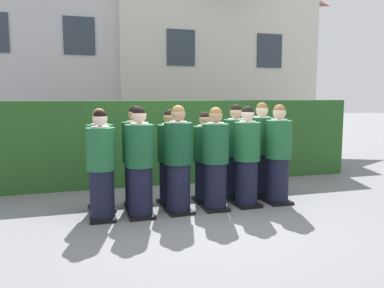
{
  "coord_description": "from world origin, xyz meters",
  "views": [
    {
      "loc": [
        -1.83,
        -5.8,
        1.83
      ],
      "look_at": [
        0.0,
        0.25,
        1.05
      ],
      "focal_mm": 36.43,
      "sensor_mm": 36.0,
      "label": 1
    }
  ],
  "objects": [
    {
      "name": "ground_plane",
      "position": [
        0.0,
        0.0,
        0.0
      ],
      "size": [
        60.0,
        60.0,
        0.0
      ],
      "primitive_type": "plane",
      "color": "slate"
    },
    {
      "name": "student_front_row_0",
      "position": [
        -1.47,
        -0.02,
        0.78
      ],
      "size": [
        0.43,
        0.52,
        1.63
      ],
      "color": "black",
      "rests_on": "ground"
    },
    {
      "name": "student_front_row_1",
      "position": [
        -0.91,
        -0.04,
        0.8
      ],
      "size": [
        0.44,
        0.52,
        1.68
      ],
      "color": "black",
      "rests_on": "ground"
    },
    {
      "name": "student_front_row_2",
      "position": [
        -0.3,
        0.0,
        0.81
      ],
      "size": [
        0.44,
        0.52,
        1.69
      ],
      "color": "black",
      "rests_on": "ground"
    },
    {
      "name": "student_front_row_3",
      "position": [
        0.32,
        -0.0,
        0.79
      ],
      "size": [
        0.43,
        0.49,
        1.66
      ],
      "color": "black",
      "rests_on": "ground"
    },
    {
      "name": "student_front_row_4",
      "position": [
        0.89,
        0.04,
        0.8
      ],
      "size": [
        0.43,
        0.49,
        1.67
      ],
      "color": "black",
      "rests_on": "ground"
    },
    {
      "name": "student_front_row_5",
      "position": [
        1.48,
        0.06,
        0.81
      ],
      "size": [
        0.44,
        0.49,
        1.69
      ],
      "color": "black",
      "rests_on": "ground"
    },
    {
      "name": "student_rear_row_0",
      "position": [
        -1.46,
        0.47,
        0.78
      ],
      "size": [
        0.43,
        0.54,
        1.64
      ],
      "color": "black",
      "rests_on": "ground"
    },
    {
      "name": "student_rear_row_1",
      "position": [
        -0.89,
        0.46,
        0.8
      ],
      "size": [
        0.44,
        0.5,
        1.68
      ],
      "color": "black",
      "rests_on": "ground"
    },
    {
      "name": "student_rear_row_2",
      "position": [
        -0.32,
        0.49,
        0.77
      ],
      "size": [
        0.42,
        0.52,
        1.61
      ],
      "color": "black",
      "rests_on": "ground"
    },
    {
      "name": "student_rear_row_3",
      "position": [
        0.3,
        0.49,
        0.75
      ],
      "size": [
        0.41,
        0.49,
        1.57
      ],
      "color": "black",
      "rests_on": "ground"
    },
    {
      "name": "student_rear_row_4",
      "position": [
        0.89,
        0.52,
        0.8
      ],
      "size": [
        0.44,
        0.54,
        1.69
      ],
      "color": "black",
      "rests_on": "ground"
    },
    {
      "name": "student_rear_row_5",
      "position": [
        1.41,
        0.56,
        0.82
      ],
      "size": [
        0.45,
        0.54,
        1.72
      ],
      "color": "black",
      "rests_on": "ground"
    },
    {
      "name": "hedge",
      "position": [
        0.0,
        2.26,
        0.87
      ],
      "size": [
        8.42,
        0.7,
        1.74
      ],
      "color": "#285623",
      "rests_on": "ground"
    },
    {
      "name": "school_building_main",
      "position": [
        -2.78,
        8.54,
        3.76
      ],
      "size": [
        5.53,
        4.48,
        7.36
      ],
      "color": "silver",
      "rests_on": "ground"
    },
    {
      "name": "school_building_annex",
      "position": [
        2.94,
        7.86,
        3.79
      ],
      "size": [
        7.19,
        3.68,
        7.4
      ],
      "color": "beige",
      "rests_on": "ground"
    }
  ]
}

